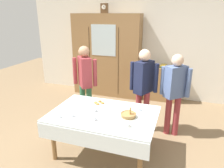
{
  "coord_description": "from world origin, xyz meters",
  "views": [
    {
      "loc": [
        1.09,
        -2.95,
        2.2
      ],
      "look_at": [
        0.0,
        0.2,
        1.07
      ],
      "focal_mm": 33.74,
      "sensor_mm": 36.0,
      "label": 1
    }
  ],
  "objects": [
    {
      "name": "wall_cabinet",
      "position": [
        -0.9,
        2.35,
        1.1
      ],
      "size": [
        1.84,
        0.46,
        2.19
      ],
      "color": "olive",
      "rests_on": "ground"
    },
    {
      "name": "tea_cup_far_left",
      "position": [
        -0.17,
        -0.2,
        0.75
      ],
      "size": [
        0.13,
        0.13,
        0.06
      ],
      "color": "white",
      "rests_on": "dining_table"
    },
    {
      "name": "tea_cup_mid_left",
      "position": [
        -0.41,
        -0.47,
        0.75
      ],
      "size": [
        0.13,
        0.13,
        0.06
      ],
      "color": "white",
      "rests_on": "dining_table"
    },
    {
      "name": "back_wall",
      "position": [
        0.0,
        2.65,
        1.35
      ],
      "size": [
        6.4,
        0.1,
        2.7
      ],
      "primitive_type": "cube",
      "color": "silver",
      "rests_on": "ground"
    },
    {
      "name": "book_stack",
      "position": [
        0.62,
        2.41,
        0.92
      ],
      "size": [
        0.17,
        0.22,
        0.08
      ],
      "color": "#3D754C",
      "rests_on": "bookshelf_low"
    },
    {
      "name": "dining_table",
      "position": [
        0.0,
        -0.24,
        0.63
      ],
      "size": [
        1.64,
        1.1,
        0.72
      ],
      "color": "olive",
      "rests_on": "ground"
    },
    {
      "name": "person_near_right_end",
      "position": [
        0.44,
        0.72,
        0.97
      ],
      "size": [
        0.52,
        0.41,
        1.6
      ],
      "color": "#933338",
      "rests_on": "ground"
    },
    {
      "name": "ground_plane",
      "position": [
        0.0,
        0.0,
        0.0
      ],
      "size": [
        12.0,
        12.0,
        0.0
      ],
      "primitive_type": "plane",
      "color": "#846B4C",
      "rests_on": "ground"
    },
    {
      "name": "tea_cup_far_right",
      "position": [
        -0.05,
        -0.47,
        0.75
      ],
      "size": [
        0.13,
        0.13,
        0.06
      ],
      "color": "white",
      "rests_on": "dining_table"
    },
    {
      "name": "pastry_plate",
      "position": [
        -0.2,
        0.09,
        0.74
      ],
      "size": [
        0.28,
        0.28,
        0.05
      ],
      "color": "white",
      "rests_on": "dining_table"
    },
    {
      "name": "bookshelf_low",
      "position": [
        0.62,
        2.41,
        0.44
      ],
      "size": [
        0.9,
        0.35,
        0.88
      ],
      "color": "olive",
      "rests_on": "ground"
    },
    {
      "name": "tea_cup_mid_right",
      "position": [
        0.45,
        -0.49,
        0.75
      ],
      "size": [
        0.13,
        0.13,
        0.06
      ],
      "color": "white",
      "rests_on": "dining_table"
    },
    {
      "name": "tea_cup_near_left",
      "position": [
        -0.57,
        -0.56,
        0.75
      ],
      "size": [
        0.13,
        0.13,
        0.06
      ],
      "color": "white",
      "rests_on": "dining_table"
    },
    {
      "name": "person_by_cabinet",
      "position": [
        -0.74,
        0.68,
        0.97
      ],
      "size": [
        0.52,
        0.4,
        1.6
      ],
      "color": "#33704C",
      "rests_on": "ground"
    },
    {
      "name": "tea_cup_back_edge",
      "position": [
        0.49,
        0.07,
        0.75
      ],
      "size": [
        0.13,
        0.13,
        0.06
      ],
      "color": "white",
      "rests_on": "dining_table"
    },
    {
      "name": "bread_basket",
      "position": [
        0.4,
        -0.19,
        0.76
      ],
      "size": [
        0.24,
        0.24,
        0.16
      ],
      "color": "#9E7542",
      "rests_on": "dining_table"
    },
    {
      "name": "mantel_clock",
      "position": [
        -0.95,
        2.35,
        2.31
      ],
      "size": [
        0.18,
        0.11,
        0.24
      ],
      "color": "brown",
      "rests_on": "wall_cabinet"
    },
    {
      "name": "person_beside_shelf",
      "position": [
        1.0,
        0.75,
        0.93
      ],
      "size": [
        0.52,
        0.39,
        1.54
      ],
      "color": "#933338",
      "rests_on": "ground"
    },
    {
      "name": "spoon_center",
      "position": [
        -0.6,
        -0.02,
        0.72
      ],
      "size": [
        0.12,
        0.02,
        0.01
      ],
      "color": "silver",
      "rests_on": "dining_table"
    },
    {
      "name": "spoon_mid_right",
      "position": [
        0.14,
        0.2,
        0.72
      ],
      "size": [
        0.12,
        0.02,
        0.01
      ],
      "color": "silver",
      "rests_on": "dining_table"
    }
  ]
}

